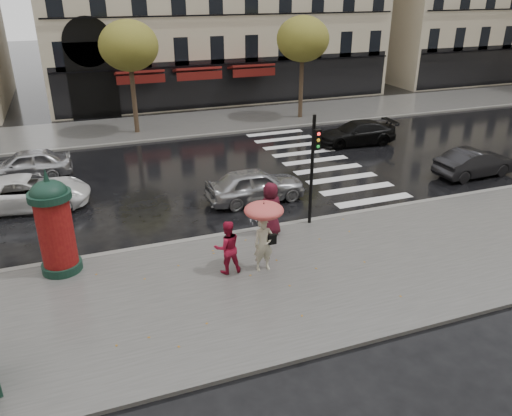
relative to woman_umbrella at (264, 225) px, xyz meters
name	(u,v)px	position (x,y,z in m)	size (l,w,h in m)	color
ground	(281,273)	(0.52, -0.23, -1.67)	(160.00, 160.00, 0.00)	black
near_sidewalk	(287,279)	(0.52, -0.73, -1.61)	(90.00, 7.00, 0.12)	#474744
far_sidewalk	(167,126)	(0.52, 18.77, -1.61)	(90.00, 6.00, 0.12)	#474744
near_kerb	(250,231)	(0.52, 2.77, -1.60)	(90.00, 0.25, 0.14)	slate
far_kerb	(176,138)	(0.52, 15.77, -1.60)	(90.00, 0.25, 0.14)	slate
zebra_crossing	(315,160)	(6.52, 9.37, -1.66)	(3.60, 11.75, 0.01)	silver
tree_far_left	(129,46)	(-1.48, 17.77, 3.50)	(3.40, 3.40, 6.64)	#38281C
tree_far_right	(303,39)	(9.52, 17.77, 3.50)	(3.40, 3.40, 6.64)	#38281C
woman_umbrella	(264,225)	(0.00, 0.00, 0.00)	(1.22, 1.22, 2.35)	beige
woman_red	(227,247)	(-1.12, 0.24, -0.68)	(0.85, 0.66, 1.74)	#AA1433
man_burgundy	(270,209)	(1.10, 2.17, -0.55)	(0.97, 0.63, 1.99)	#470E1B
morris_column	(54,223)	(-6.02, 2.17, 0.09)	(1.27, 1.27, 3.42)	black
traffic_light	(314,160)	(2.87, 2.49, 0.97)	(0.28, 0.40, 4.16)	black
car_silver	(255,185)	(1.74, 5.51, -0.95)	(1.70, 4.22, 1.44)	#A6A7AB
car_darkgrey	(475,163)	(12.60, 4.69, -1.00)	(1.41, 4.03, 1.33)	black
car_white	(28,192)	(-7.22, 8.05, -0.99)	(2.26, 4.89, 1.36)	white
car_black	(356,133)	(10.01, 11.21, -1.01)	(1.84, 4.53, 1.32)	black
car_far_silver	(26,165)	(-7.44, 11.72, -0.97)	(1.65, 4.09, 1.39)	#ADAEB2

